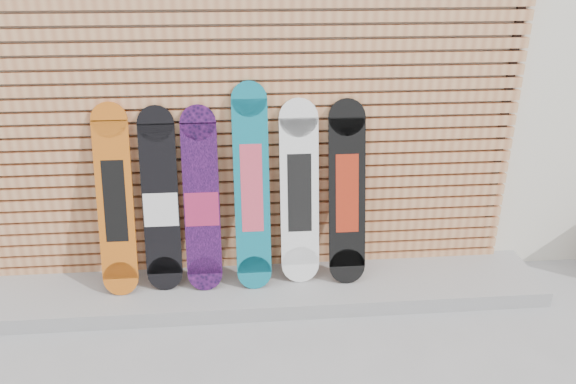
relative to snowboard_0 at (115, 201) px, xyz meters
name	(u,v)px	position (x,y,z in m)	size (l,w,h in m)	color
ground	(272,351)	(1.10, -0.76, -0.82)	(80.00, 80.00, 0.00)	gray
building	(296,17)	(1.60, 2.74, 0.98)	(12.00, 5.00, 3.60)	beige
concrete_step	(248,289)	(0.95, -0.08, -0.76)	(4.60, 0.70, 0.12)	gray
slat_wall	(243,138)	(0.95, 0.21, 0.39)	(4.26, 0.08, 2.29)	#C07D50
snowboard_0	(115,201)	(0.00, 0.00, 0.00)	(0.26, 0.36, 1.40)	#BD5A14
snowboard_1	(161,202)	(0.32, 0.02, -0.03)	(0.27, 0.32, 1.37)	black
snowboard_2	(202,201)	(0.63, 0.00, -0.03)	(0.26, 0.35, 1.37)	black
snowboard_3	(252,188)	(1.00, 0.00, 0.07)	(0.26, 0.36, 1.54)	#0D6A7E
snowboard_4	(299,193)	(1.36, 0.03, 0.00)	(0.29, 0.30, 1.40)	silver
snowboard_5	(347,193)	(1.72, 0.01, -0.01)	(0.28, 0.35, 1.39)	black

